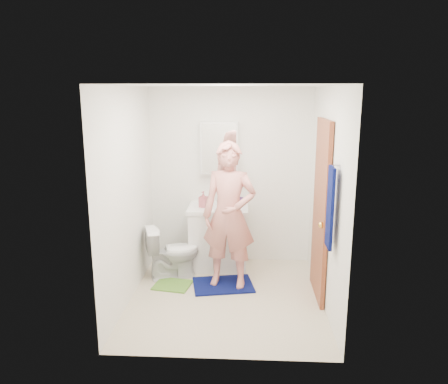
# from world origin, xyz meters

# --- Properties ---
(floor) EXTENTS (2.20, 2.40, 0.02)m
(floor) POSITION_xyz_m (0.00, 0.00, -0.01)
(floor) COLOR beige
(floor) RESTS_ON ground
(ceiling) EXTENTS (2.20, 2.40, 0.02)m
(ceiling) POSITION_xyz_m (0.00, 0.00, 2.41)
(ceiling) COLOR white
(ceiling) RESTS_ON ground
(wall_back) EXTENTS (2.20, 0.02, 2.40)m
(wall_back) POSITION_xyz_m (0.00, 1.21, 1.20)
(wall_back) COLOR white
(wall_back) RESTS_ON ground
(wall_front) EXTENTS (2.20, 0.02, 2.40)m
(wall_front) POSITION_xyz_m (0.00, -1.21, 1.20)
(wall_front) COLOR white
(wall_front) RESTS_ON ground
(wall_left) EXTENTS (0.02, 2.40, 2.40)m
(wall_left) POSITION_xyz_m (-1.11, 0.00, 1.20)
(wall_left) COLOR white
(wall_left) RESTS_ON ground
(wall_right) EXTENTS (0.02, 2.40, 2.40)m
(wall_right) POSITION_xyz_m (1.11, 0.00, 1.20)
(wall_right) COLOR white
(wall_right) RESTS_ON ground
(vanity_cabinet) EXTENTS (0.75, 0.55, 0.80)m
(vanity_cabinet) POSITION_xyz_m (-0.15, 0.91, 0.40)
(vanity_cabinet) COLOR white
(vanity_cabinet) RESTS_ON floor
(countertop) EXTENTS (0.79, 0.59, 0.05)m
(countertop) POSITION_xyz_m (-0.15, 0.91, 0.83)
(countertop) COLOR white
(countertop) RESTS_ON vanity_cabinet
(sink_basin) EXTENTS (0.40, 0.40, 0.03)m
(sink_basin) POSITION_xyz_m (-0.15, 0.91, 0.84)
(sink_basin) COLOR white
(sink_basin) RESTS_ON countertop
(faucet) EXTENTS (0.03, 0.03, 0.12)m
(faucet) POSITION_xyz_m (-0.15, 1.09, 0.91)
(faucet) COLOR silver
(faucet) RESTS_ON countertop
(medicine_cabinet) EXTENTS (0.50, 0.12, 0.70)m
(medicine_cabinet) POSITION_xyz_m (-0.15, 1.14, 1.60)
(medicine_cabinet) COLOR white
(medicine_cabinet) RESTS_ON wall_back
(mirror_panel) EXTENTS (0.46, 0.01, 0.66)m
(mirror_panel) POSITION_xyz_m (-0.15, 1.08, 1.60)
(mirror_panel) COLOR white
(mirror_panel) RESTS_ON wall_back
(door) EXTENTS (0.05, 0.80, 2.05)m
(door) POSITION_xyz_m (1.07, 0.15, 1.02)
(door) COLOR #9F4C2C
(door) RESTS_ON ground
(door_knob) EXTENTS (0.07, 0.07, 0.07)m
(door_knob) POSITION_xyz_m (1.03, -0.17, 0.95)
(door_knob) COLOR gold
(door_knob) RESTS_ON door
(towel) EXTENTS (0.03, 0.24, 0.80)m
(towel) POSITION_xyz_m (1.03, -0.57, 1.25)
(towel) COLOR #08104E
(towel) RESTS_ON wall_right
(towel_hook) EXTENTS (0.06, 0.02, 0.02)m
(towel_hook) POSITION_xyz_m (1.07, -0.57, 1.67)
(towel_hook) COLOR silver
(towel_hook) RESTS_ON wall_right
(toilet) EXTENTS (0.75, 0.57, 0.67)m
(toilet) POSITION_xyz_m (-0.71, 0.55, 0.34)
(toilet) COLOR white
(toilet) RESTS_ON floor
(bath_mat) EXTENTS (0.81, 0.64, 0.02)m
(bath_mat) POSITION_xyz_m (-0.05, 0.31, 0.01)
(bath_mat) COLOR #08104E
(bath_mat) RESTS_ON floor
(green_rug) EXTENTS (0.49, 0.44, 0.02)m
(green_rug) POSITION_xyz_m (-0.68, 0.27, 0.01)
(green_rug) COLOR #5B9331
(green_rug) RESTS_ON floor
(soap_dispenser) EXTENTS (0.12, 0.12, 0.21)m
(soap_dispenser) POSITION_xyz_m (-0.35, 0.87, 0.96)
(soap_dispenser) COLOR #B7555F
(soap_dispenser) RESTS_ON countertop
(toothbrush_cup) EXTENTS (0.12, 0.12, 0.09)m
(toothbrush_cup) POSITION_xyz_m (0.14, 1.04, 0.90)
(toothbrush_cup) COLOR #6A3F8B
(toothbrush_cup) RESTS_ON countertop
(man) EXTENTS (0.70, 0.52, 1.76)m
(man) POSITION_xyz_m (0.02, 0.32, 0.90)
(man) COLOR tan
(man) RESTS_ON bath_mat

